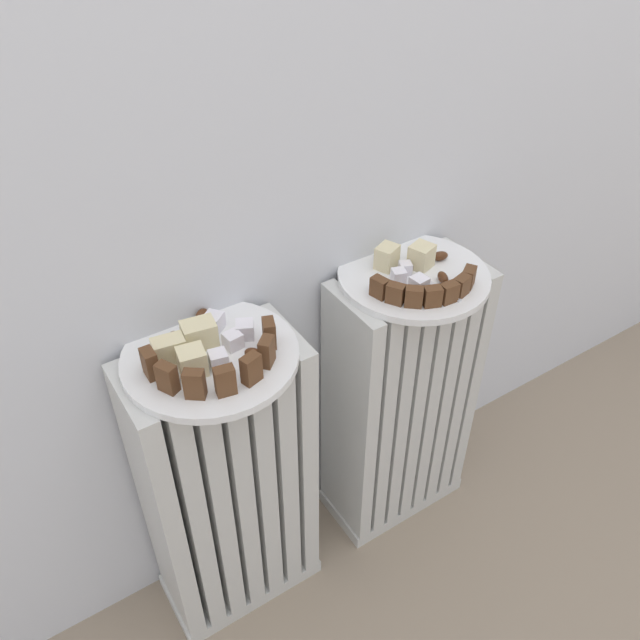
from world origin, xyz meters
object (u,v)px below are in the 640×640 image
radiator_right (400,403)px  fork (433,285)px  radiator_left (229,488)px  plate_right (414,276)px  plate_left (210,356)px

radiator_right → fork: size_ratio=5.88×
radiator_left → plate_right: bearing=0.0°
plate_right → fork: bearing=-85.7°
radiator_right → fork: bearing=-85.7°
radiator_right → plate_right: (-0.00, 0.00, 0.30)m
plate_right → fork: fork is taller
radiator_right → fork: (0.00, -0.04, 0.31)m
radiator_left → radiator_right: bearing=0.0°
plate_right → radiator_right: bearing=0.0°
plate_left → radiator_left: bearing=0.0°
radiator_right → plate_left: bearing=180.0°
plate_left → plate_right: 0.37m
fork → plate_left: bearing=173.2°
radiator_right → plate_left: size_ratio=2.29×
radiator_right → fork: fork is taller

